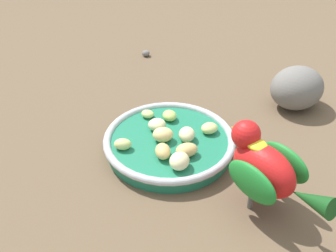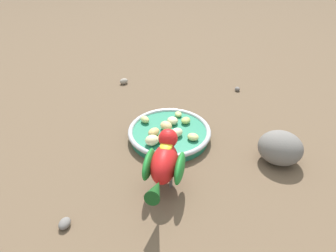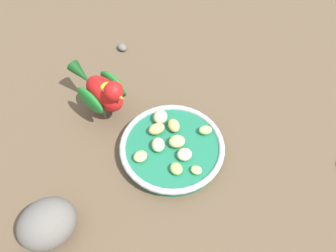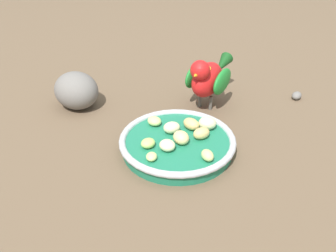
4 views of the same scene
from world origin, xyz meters
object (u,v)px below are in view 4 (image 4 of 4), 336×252
(apple_piece_0, at_px, (167,145))
(parrot, at_px, (208,77))
(apple_piece_8, at_px, (148,143))
(feeding_bowl, at_px, (177,143))
(apple_piece_3, at_px, (149,156))
(apple_piece_4, at_px, (154,121))
(apple_piece_5, at_px, (207,155))
(apple_piece_7, at_px, (201,134))
(rock_large, at_px, (76,90))
(apple_piece_9, at_px, (207,123))
(pebble_2, at_px, (297,96))
(apple_piece_1, at_px, (172,128))
(apple_piece_6, at_px, (191,124))
(apple_piece_2, at_px, (181,138))

(apple_piece_0, relative_size, parrot, 0.17)
(apple_piece_8, bearing_deg, feeding_bowl, 131.17)
(apple_piece_3, distance_m, apple_piece_8, 0.04)
(apple_piece_4, height_order, apple_piece_8, same)
(apple_piece_0, bearing_deg, apple_piece_5, 86.35)
(feeding_bowl, bearing_deg, apple_piece_7, 116.62)
(rock_large, bearing_deg, apple_piece_8, 60.11)
(apple_piece_4, distance_m, apple_piece_9, 0.11)
(apple_piece_0, relative_size, apple_piece_5, 1.07)
(feeding_bowl, height_order, apple_piece_3, apple_piece_3)
(apple_piece_3, relative_size, parrot, 0.13)
(parrot, xyz_separation_m, rock_large, (0.10, -0.29, -0.03))
(apple_piece_8, bearing_deg, pebble_2, 143.55)
(apple_piece_5, bearing_deg, apple_piece_4, -120.96)
(apple_piece_0, distance_m, apple_piece_8, 0.04)
(apple_piece_1, xyz_separation_m, apple_piece_7, (0.00, 0.06, -0.00))
(apple_piece_6, distance_m, parrot, 0.15)
(apple_piece_0, xyz_separation_m, apple_piece_9, (-0.10, 0.05, 0.00))
(apple_piece_3, distance_m, pebble_2, 0.45)
(feeding_bowl, bearing_deg, apple_piece_3, -21.21)
(apple_piece_6, height_order, parrot, parrot)
(feeding_bowl, height_order, parrot, parrot)
(apple_piece_0, bearing_deg, rock_large, -115.70)
(apple_piece_1, bearing_deg, apple_piece_6, 129.47)
(apple_piece_4, height_order, pebble_2, apple_piece_4)
(apple_piece_1, xyz_separation_m, apple_piece_8, (0.06, -0.03, -0.00))
(rock_large, bearing_deg, parrot, 109.33)
(apple_piece_4, height_order, parrot, parrot)
(apple_piece_3, bearing_deg, parrot, 171.84)
(apple_piece_0, relative_size, apple_piece_7, 0.91)
(apple_piece_1, bearing_deg, apple_piece_0, 10.99)
(apple_piece_2, xyz_separation_m, apple_piece_6, (-0.06, 0.00, -0.00))
(feeding_bowl, xyz_separation_m, apple_piece_3, (0.08, -0.03, 0.01))
(apple_piece_9, bearing_deg, apple_piece_6, -70.61)
(apple_piece_5, bearing_deg, apple_piece_6, -147.66)
(apple_piece_1, bearing_deg, apple_piece_3, -5.56)
(feeding_bowl, distance_m, pebble_2, 0.37)
(apple_piece_3, distance_m, apple_piece_6, 0.13)
(apple_piece_4, relative_size, apple_piece_9, 0.83)
(apple_piece_5, height_order, parrot, parrot)
(apple_piece_6, xyz_separation_m, apple_piece_7, (0.03, 0.03, 0.00))
(apple_piece_5, bearing_deg, feeding_bowl, -120.46)
(apple_piece_6, distance_m, rock_large, 0.29)
(parrot, bearing_deg, apple_piece_5, 25.14)
(apple_piece_1, bearing_deg, apple_piece_2, 44.90)
(parrot, bearing_deg, apple_piece_0, 6.00)
(rock_large, bearing_deg, pebble_2, 113.45)
(apple_piece_3, distance_m, rock_large, 0.30)
(apple_piece_6, height_order, apple_piece_9, apple_piece_9)
(apple_piece_2, xyz_separation_m, apple_piece_5, (0.04, 0.06, -0.00))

